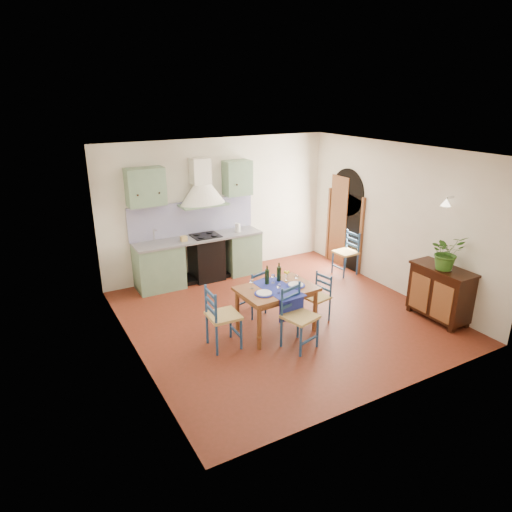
{
  "coord_description": "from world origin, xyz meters",
  "views": [
    {
      "loc": [
        -3.83,
        -5.94,
        3.67
      ],
      "look_at": [
        -0.34,
        0.3,
        1.07
      ],
      "focal_mm": 32.0,
      "sensor_mm": 36.0,
      "label": 1
    }
  ],
  "objects_px": {
    "chair_near": "(298,317)",
    "potted_plant": "(447,252)",
    "sideboard": "(440,291)",
    "dining_table": "(277,293)"
  },
  "relations": [
    {
      "from": "potted_plant",
      "to": "sideboard",
      "type": "bearing_deg",
      "value": 44.29
    },
    {
      "from": "dining_table",
      "to": "potted_plant",
      "type": "relative_size",
      "value": 2.1
    },
    {
      "from": "sideboard",
      "to": "chair_near",
      "type": "bearing_deg",
      "value": 170.56
    },
    {
      "from": "sideboard",
      "to": "potted_plant",
      "type": "distance_m",
      "value": 0.72
    },
    {
      "from": "chair_near",
      "to": "potted_plant",
      "type": "xyz_separation_m",
      "value": [
        2.53,
        -0.47,
        0.73
      ]
    },
    {
      "from": "chair_near",
      "to": "sideboard",
      "type": "relative_size",
      "value": 0.92
    },
    {
      "from": "potted_plant",
      "to": "dining_table",
      "type": "bearing_deg",
      "value": 158.17
    },
    {
      "from": "dining_table",
      "to": "chair_near",
      "type": "xyz_separation_m",
      "value": [
        0.04,
        -0.55,
        -0.17
      ]
    },
    {
      "from": "chair_near",
      "to": "potted_plant",
      "type": "relative_size",
      "value": 1.65
    },
    {
      "from": "sideboard",
      "to": "potted_plant",
      "type": "xyz_separation_m",
      "value": [
        -0.05,
        -0.04,
        0.72
      ]
    }
  ]
}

